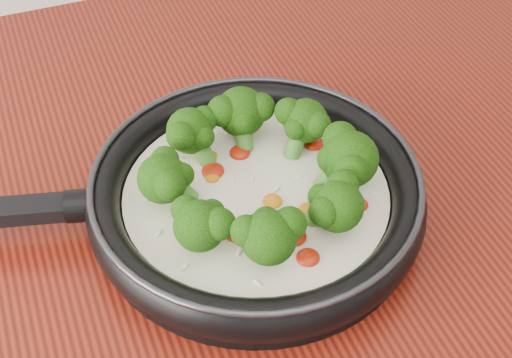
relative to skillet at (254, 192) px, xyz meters
name	(u,v)px	position (x,y,z in m)	size (l,w,h in m)	color
skillet	(254,192)	(0.00, 0.00, 0.00)	(0.52, 0.39, 0.09)	black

